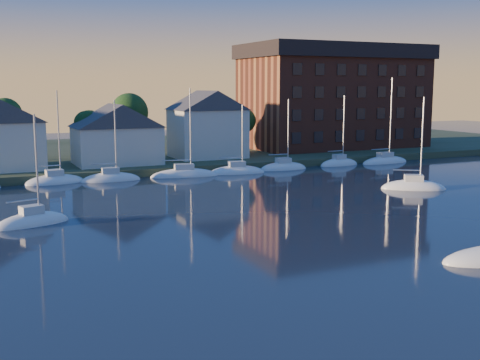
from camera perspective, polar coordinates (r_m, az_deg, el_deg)
ground at (r=36.14m, az=21.14°, el=-10.13°), size 260.00×260.00×0.00m
shoreline_land at (r=102.19m, az=-10.63°, el=2.31°), size 160.00×50.00×2.00m
wooden_dock at (r=80.28m, az=-6.53°, el=0.65°), size 120.00×3.00×1.00m
clubhouse_centre at (r=82.87m, az=-11.64°, el=4.35°), size 11.55×8.40×8.08m
clubhouse_east at (r=88.96m, az=-3.13°, el=5.38°), size 10.50×8.40×9.80m
condo_block at (r=106.29m, az=8.87°, el=7.90°), size 31.00×17.00×17.40m
tree_line at (r=90.65m, az=-7.62°, el=6.12°), size 93.40×5.40×8.90m
moored_fleet at (r=76.25m, az=-8.66°, el=0.25°), size 79.50×2.40×12.05m
drifting_sailboat_left at (r=52.96m, az=-19.09°, el=-3.95°), size 6.71×3.83×10.25m
drifting_sailboat_right at (r=70.00m, az=16.11°, el=-0.77°), size 7.29×5.87×11.35m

